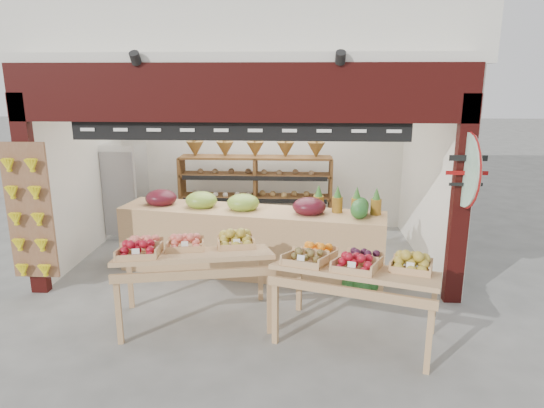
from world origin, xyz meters
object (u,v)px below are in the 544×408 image
Objects in this scene: cardboard_stack at (199,236)px; mid_counter at (250,239)px; display_table_left at (184,251)px; display_table_right at (352,265)px; refrigerator at (125,190)px; watermelon_pile at (357,276)px; back_shelving at (255,177)px.

cardboard_stack is 0.28× the size of mid_counter.
mid_counter is 2.05× the size of display_table_left.
display_table_right is at bearing -9.34° from display_table_left.
refrigerator is 2.76× the size of watermelon_pile.
display_table_left is 1.00× the size of display_table_right.
cardboard_stack is at bearing 137.29° from mid_counter.
display_table_right is at bearing -49.69° from cardboard_stack.
back_shelving is at bearing 47.30° from cardboard_stack.
back_shelving is 2.38m from refrigerator.
refrigerator is 0.89× the size of display_table_left.
display_table_left is at bearing 170.66° from display_table_right.
display_table_left reaches higher than watermelon_pile.
mid_counter reaches higher than display_table_left.
watermelon_pile is at bearing -18.07° from mid_counter.
mid_counter is 2.23m from display_table_right.
refrigerator reaches higher than display_table_right.
refrigerator is 5.07m from display_table_right.
mid_counter is at bearing -42.71° from cardboard_stack.
display_table_right is (1.93, -0.32, -0.01)m from display_table_left.
refrigerator is 3.60m from display_table_left.
cardboard_stack reaches higher than watermelon_pile.
refrigerator reaches higher than cardboard_stack.
back_shelving is 2.47× the size of cardboard_stack.
cardboard_stack is at bearing 98.05° from display_table_left.
watermelon_pile is (1.52, -0.50, -0.35)m from mid_counter.
mid_counter is at bearing -32.90° from refrigerator.
display_table_right is (2.26, -2.66, 0.58)m from cardboard_stack.
back_shelving is 1.54m from cardboard_stack.
mid_counter reaches higher than display_table_right.
cardboard_stack is 1.81× the size of watermelon_pile.
back_shelving is at bearing 92.29° from mid_counter.
mid_counter is at bearing 161.93° from watermelon_pile.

